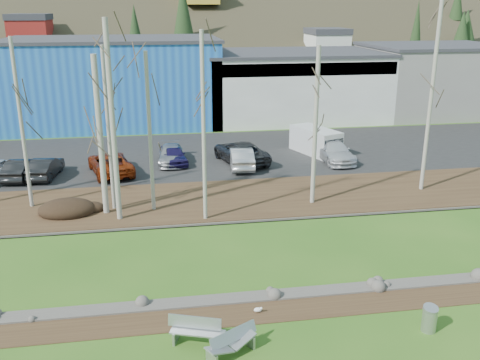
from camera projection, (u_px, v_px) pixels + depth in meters
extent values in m
plane|color=#2B5616|center=(235.00, 347.00, 18.54)|extent=(200.00, 200.00, 0.00)
cube|color=#382616|center=(227.00, 314.00, 20.50)|extent=(80.00, 1.80, 0.03)
cube|color=#382616|center=(198.00, 201.00, 32.11)|extent=(80.00, 7.00, 0.15)
cube|color=black|center=(186.00, 155.00, 41.95)|extent=(80.00, 14.00, 0.14)
cube|color=#1B53AD|center=(115.00, 82.00, 52.93)|extent=(20.00, 12.00, 8.00)
cube|color=#333338|center=(112.00, 39.00, 51.64)|extent=(20.40, 12.24, 0.30)
cube|color=#B9BAB6|center=(291.00, 86.00, 55.95)|extent=(18.00, 12.00, 6.50)
cube|color=#333338|center=(292.00, 53.00, 54.89)|extent=(18.36, 12.24, 0.30)
cube|color=navy|center=(308.00, 69.00, 49.68)|extent=(17.64, 0.20, 1.20)
cube|color=gray|center=(433.00, 80.00, 58.34)|extent=(14.00, 12.00, 7.00)
cube|color=#333338|center=(437.00, 46.00, 57.21)|extent=(14.28, 12.24, 0.30)
cube|color=#ACAEB1|center=(176.00, 336.00, 18.77)|extent=(0.27, 0.58, 0.47)
cube|color=#ACAEB1|center=(220.00, 340.00, 18.50)|extent=(0.27, 0.58, 0.47)
cube|color=#ACAEB1|center=(195.00, 322.00, 18.67)|extent=(1.85, 0.76, 0.43)
cube|color=#ACAEB1|center=(198.00, 332.00, 18.56)|extent=(1.98, 1.14, 0.05)
cube|color=#ACAEB1|center=(212.00, 359.00, 17.55)|extent=(0.36, 0.55, 0.47)
cube|color=#ACAEB1|center=(249.00, 340.00, 18.51)|extent=(0.36, 0.55, 0.47)
cube|color=#ACAEB1|center=(233.00, 335.00, 18.12)|extent=(1.76, 1.13, 0.41)
cube|color=#949699|center=(220.00, 350.00, 17.69)|extent=(1.07, 0.92, 0.35)
cube|color=#949699|center=(242.00, 339.00, 18.26)|extent=(1.07, 0.92, 0.35)
cylinder|color=#ACAEB1|center=(429.00, 320.00, 19.32)|extent=(0.54, 0.54, 0.91)
cylinder|color=gold|center=(257.00, 312.00, 20.54)|extent=(0.01, 0.01, 0.09)
cylinder|color=gold|center=(257.00, 312.00, 20.59)|extent=(0.01, 0.01, 0.09)
ellipsoid|color=white|center=(258.00, 310.00, 20.53)|extent=(0.31, 0.18, 0.18)
cube|color=gray|center=(258.00, 309.00, 20.52)|extent=(0.22, 0.16, 0.02)
sphere|color=white|center=(261.00, 308.00, 20.48)|extent=(0.10, 0.10, 0.10)
cone|color=gold|center=(263.00, 309.00, 20.47)|extent=(0.06, 0.04, 0.03)
ellipsoid|color=black|center=(67.00, 208.00, 29.92)|extent=(3.17, 2.24, 0.62)
cylinder|color=#B4B1A2|center=(22.00, 125.00, 29.64)|extent=(0.21, 0.21, 9.59)
cylinder|color=#B4B1A2|center=(100.00, 137.00, 28.82)|extent=(0.32, 0.32, 8.76)
cylinder|color=#B4B1A2|center=(108.00, 130.00, 29.41)|extent=(0.20, 0.20, 9.17)
cylinder|color=#B4B1A2|center=(113.00, 124.00, 27.67)|extent=(0.28, 0.28, 10.60)
cylinder|color=#B4B1A2|center=(150.00, 134.00, 29.30)|extent=(0.22, 0.22, 8.87)
cylinder|color=#B4B1A2|center=(204.00, 129.00, 27.80)|extent=(0.21, 0.21, 10.02)
cylinder|color=#B4B1A2|center=(315.00, 127.00, 30.34)|extent=(0.25, 0.25, 9.09)
cylinder|color=#B4B1A2|center=(432.00, 88.00, 32.05)|extent=(0.24, 0.24, 12.80)
imported|color=black|center=(45.00, 167.00, 36.19)|extent=(1.96, 4.29, 1.37)
imported|color=#933210|center=(110.00, 163.00, 36.97)|extent=(3.74, 5.79, 1.48)
imported|color=gray|center=(171.00, 154.00, 39.49)|extent=(2.02, 4.52, 1.29)
imported|color=#21194E|center=(173.00, 155.00, 39.26)|extent=(2.23, 4.12, 1.33)
imported|color=#ADACAF|center=(241.00, 157.00, 38.36)|extent=(1.86, 4.60, 1.48)
imported|color=#2A2A2C|center=(241.00, 152.00, 39.58)|extent=(3.96, 6.22, 1.60)
imported|color=silver|center=(334.00, 151.00, 40.02)|extent=(2.29, 5.24, 1.50)
imported|color=black|center=(22.00, 169.00, 35.96)|extent=(1.96, 4.29, 1.37)
cube|color=white|center=(315.00, 141.00, 42.01)|extent=(3.32, 4.88, 1.97)
cube|color=black|center=(330.00, 146.00, 40.54)|extent=(2.00, 1.50, 1.22)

